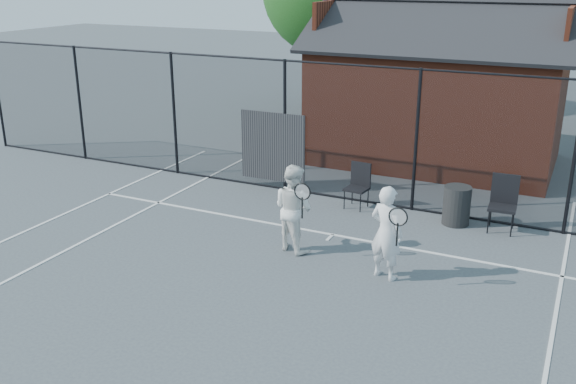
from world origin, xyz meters
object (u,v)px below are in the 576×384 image
at_px(player_back, 293,208).
at_px(chair_left, 357,187).
at_px(clubhouse, 438,100).
at_px(waste_bin, 457,205).
at_px(player_front, 386,233).
at_px(chair_right, 503,205).

xyz_separation_m(player_back, chair_left, (0.30, 2.52, -0.33)).
height_order(clubhouse, waste_bin, clubhouse).
xyz_separation_m(player_back, waste_bin, (2.42, 2.52, -0.41)).
distance_m(clubhouse, player_back, 7.02).
bearing_deg(player_front, chair_left, 118.13).
bearing_deg(waste_bin, clubhouse, 108.88).
xyz_separation_m(clubhouse, chair_right, (2.37, -4.40, -1.07)).
distance_m(player_front, waste_bin, 2.98).
relative_size(player_back, chair_right, 1.49).
distance_m(chair_left, chair_right, 2.98).
height_order(chair_left, chair_right, chair_right).
relative_size(chair_left, waste_bin, 1.20).
relative_size(chair_left, chair_right, 0.88).
bearing_deg(chair_right, clubhouse, 115.09).
relative_size(clubhouse, chair_left, 6.87).
relative_size(clubhouse, waste_bin, 8.26).
height_order(player_back, chair_right, player_back).
height_order(clubhouse, player_front, clubhouse).
xyz_separation_m(clubhouse, player_front, (0.94, -7.29, -0.80)).
distance_m(clubhouse, chair_right, 5.11).
xyz_separation_m(player_front, chair_right, (1.44, 2.89, -0.26)).
relative_size(player_front, chair_left, 1.69).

